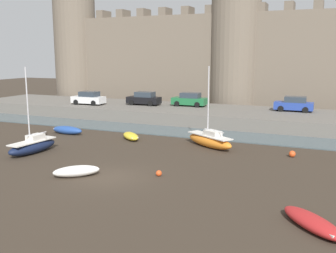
% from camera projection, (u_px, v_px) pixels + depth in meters
% --- Properties ---
extents(ground_plane, '(160.00, 160.00, 0.00)m').
position_uv_depth(ground_plane, '(110.00, 177.00, 24.57)').
color(ground_plane, '#382D23').
extents(water_channel, '(80.00, 4.50, 0.10)m').
position_uv_depth(water_channel, '(191.00, 133.00, 38.18)').
color(water_channel, '#47565B').
rests_on(water_channel, ground).
extents(quay_road, '(63.03, 10.00, 1.42)m').
position_uv_depth(quay_road, '(213.00, 115.00, 44.62)').
color(quay_road, '#666059').
rests_on(quay_road, ground).
extents(castle, '(58.22, 7.19, 20.98)m').
position_uv_depth(castle, '(235.00, 51.00, 52.04)').
color(castle, '#706354').
rests_on(castle, ground).
extents(rowboat_foreground_left, '(2.85, 2.69, 0.69)m').
position_uv_depth(rowboat_foreground_left, '(76.00, 171.00, 24.71)').
color(rowboat_foreground_left, silver).
rests_on(rowboat_foreground_left, ground).
extents(sailboat_midflat_left, '(4.98, 3.77, 6.65)m').
position_uv_depth(sailboat_midflat_left, '(210.00, 140.00, 32.42)').
color(sailboat_midflat_left, orange).
rests_on(sailboat_midflat_left, ground).
extents(rowboat_near_channel_right, '(2.83, 2.81, 0.60)m').
position_uv_depth(rowboat_near_channel_right, '(131.00, 136.00, 35.42)').
color(rowboat_near_channel_right, yellow).
rests_on(rowboat_near_channel_right, ground).
extents(sailboat_foreground_centre, '(1.71, 4.64, 6.67)m').
position_uv_depth(sailboat_foreground_centre, '(33.00, 146.00, 30.47)').
color(sailboat_foreground_centre, '#141E3D').
rests_on(sailboat_foreground_centre, ground).
extents(rowboat_near_channel_left, '(3.37, 3.51, 0.62)m').
position_uv_depth(rowboat_near_channel_left, '(312.00, 222.00, 17.29)').
color(rowboat_near_channel_left, red).
rests_on(rowboat_near_channel_left, ground).
extents(rowboat_midflat_right, '(3.35, 1.10, 0.78)m').
position_uv_depth(rowboat_midflat_right, '(67.00, 130.00, 37.76)').
color(rowboat_midflat_right, '#234793').
rests_on(rowboat_midflat_right, ground).
extents(mooring_buoy_near_channel, '(0.49, 0.49, 0.49)m').
position_uv_depth(mooring_buoy_near_channel, '(292.00, 154.00, 29.37)').
color(mooring_buoy_near_channel, '#E04C1E').
rests_on(mooring_buoy_near_channel, ground).
extents(mooring_buoy_near_shore, '(0.38, 0.38, 0.38)m').
position_uv_depth(mooring_buoy_near_shore, '(159.00, 173.00, 24.80)').
color(mooring_buoy_near_shore, '#E04C1E').
rests_on(mooring_buoy_near_shore, ground).
extents(car_quay_east, '(4.12, 1.92, 1.62)m').
position_uv_depth(car_quay_east, '(294.00, 104.00, 42.84)').
color(car_quay_east, '#263F99').
rests_on(car_quay_east, quay_road).
extents(car_quay_centre_west, '(4.12, 1.92, 1.62)m').
position_uv_depth(car_quay_centre_west, '(190.00, 100.00, 47.11)').
color(car_quay_centre_west, '#1E6638').
rests_on(car_quay_centre_west, quay_road).
extents(car_quay_west, '(4.12, 1.92, 1.62)m').
position_uv_depth(car_quay_west, '(89.00, 98.00, 48.58)').
color(car_quay_west, silver).
rests_on(car_quay_west, quay_road).
extents(car_quay_centre_east, '(4.12, 1.92, 1.62)m').
position_uv_depth(car_quay_centre_east, '(144.00, 99.00, 48.19)').
color(car_quay_centre_east, black).
rests_on(car_quay_centre_east, quay_road).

